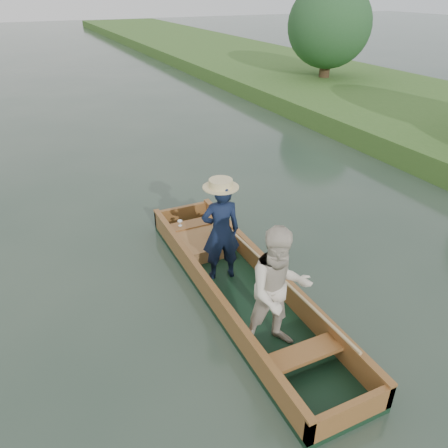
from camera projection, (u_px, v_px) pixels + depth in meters
name	position (u px, v px, depth m)	size (l,w,h in m)	color
ground	(241.00, 297.00, 6.56)	(120.00, 120.00, 0.00)	#283D30
trees_far	(120.00, 53.00, 11.43)	(22.57, 13.74, 4.50)	#47331E
punt	(246.00, 274.00, 6.07)	(1.12, 5.00, 1.77)	black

